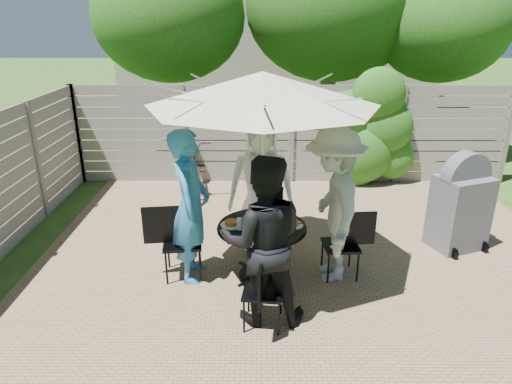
{
  "coord_description": "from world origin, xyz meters",
  "views": [
    {
      "loc": [
        -0.62,
        -5.28,
        3.01
      ],
      "look_at": [
        -0.64,
        -0.21,
        1.03
      ],
      "focal_mm": 32.0,
      "sensor_mm": 36.0,
      "label": 1
    }
  ],
  "objects_px": {
    "bbq_grill": "(460,206)",
    "chair_right": "(341,257)",
    "chair_front": "(263,305)",
    "glass_left": "(240,224)",
    "plate_right": "(292,224)",
    "bicycle": "(193,162)",
    "glass_back": "(253,211)",
    "umbrella": "(263,89)",
    "person_front": "(263,242)",
    "person_left": "(191,207)",
    "plate_left": "(231,224)",
    "coffee_cup": "(270,213)",
    "chair_left": "(182,256)",
    "glass_right": "(283,216)",
    "chair_back": "(261,224)",
    "syrup_jug": "(257,218)",
    "patio_table": "(262,241)",
    "glass_front": "(272,230)",
    "person_back": "(261,184)",
    "plate_front": "(262,238)",
    "plate_back": "(261,211)"
  },
  "relations": [
    {
      "from": "chair_left",
      "to": "glass_back",
      "type": "xyz_separation_m",
      "value": [
        0.86,
        0.27,
        0.47
      ]
    },
    {
      "from": "chair_front",
      "to": "plate_right",
      "type": "xyz_separation_m",
      "value": [
        0.35,
        0.97,
        0.46
      ]
    },
    {
      "from": "chair_front",
      "to": "glass_front",
      "type": "xyz_separation_m",
      "value": [
        0.1,
        0.71,
        0.5
      ]
    },
    {
      "from": "umbrella",
      "to": "chair_left",
      "type": "height_order",
      "value": "umbrella"
    },
    {
      "from": "chair_right",
      "to": "syrup_jug",
      "type": "xyz_separation_m",
      "value": [
        -1.02,
        0.04,
        0.51
      ]
    },
    {
      "from": "chair_front",
      "to": "plate_left",
      "type": "height_order",
      "value": "chair_front"
    },
    {
      "from": "chair_left",
      "to": "plate_right",
      "type": "relative_size",
      "value": 3.61
    },
    {
      "from": "chair_front",
      "to": "bicycle",
      "type": "xyz_separation_m",
      "value": [
        -1.23,
        3.97,
        0.27
      ]
    },
    {
      "from": "person_front",
      "to": "glass_back",
      "type": "xyz_separation_m",
      "value": [
        -0.11,
        1.09,
        -0.15
      ]
    },
    {
      "from": "coffee_cup",
      "to": "bicycle",
      "type": "relative_size",
      "value": 0.06
    },
    {
      "from": "glass_front",
      "to": "bbq_grill",
      "type": "bearing_deg",
      "value": 21.64
    },
    {
      "from": "glass_right",
      "to": "chair_back",
      "type": "bearing_deg",
      "value": 107.39
    },
    {
      "from": "glass_left",
      "to": "coffee_cup",
      "type": "relative_size",
      "value": 1.17
    },
    {
      "from": "bbq_grill",
      "to": "glass_right",
      "type": "bearing_deg",
      "value": 174.25
    },
    {
      "from": "chair_right",
      "to": "glass_right",
      "type": "bearing_deg",
      "value": -12.31
    },
    {
      "from": "glass_left",
      "to": "bicycle",
      "type": "relative_size",
      "value": 0.07
    },
    {
      "from": "chair_right",
      "to": "person_left",
      "type": "bearing_deg",
      "value": -3.89
    },
    {
      "from": "person_front",
      "to": "coffee_cup",
      "type": "xyz_separation_m",
      "value": [
        0.09,
        1.05,
        -0.16
      ]
    },
    {
      "from": "chair_back",
      "to": "person_back",
      "type": "relative_size",
      "value": 0.46
    },
    {
      "from": "umbrella",
      "to": "person_left",
      "type": "height_order",
      "value": "umbrella"
    },
    {
      "from": "person_front",
      "to": "coffee_cup",
      "type": "distance_m",
      "value": 1.07
    },
    {
      "from": "coffee_cup",
      "to": "plate_left",
      "type": "bearing_deg",
      "value": -153.98
    },
    {
      "from": "bbq_grill",
      "to": "chair_right",
      "type": "bearing_deg",
      "value": -177.14
    },
    {
      "from": "glass_right",
      "to": "bbq_grill",
      "type": "bearing_deg",
      "value": 15.11
    },
    {
      "from": "bbq_grill",
      "to": "patio_table",
      "type": "bearing_deg",
      "value": 174.99
    },
    {
      "from": "person_back",
      "to": "plate_right",
      "type": "xyz_separation_m",
      "value": [
        0.37,
        -0.83,
        -0.2
      ]
    },
    {
      "from": "glass_right",
      "to": "bicycle",
      "type": "xyz_separation_m",
      "value": [
        -1.48,
        2.9,
        -0.24
      ]
    },
    {
      "from": "person_front",
      "to": "glass_back",
      "type": "bearing_deg",
      "value": -84.5
    },
    {
      "from": "person_left",
      "to": "plate_back",
      "type": "height_order",
      "value": "person_left"
    },
    {
      "from": "chair_back",
      "to": "glass_right",
      "type": "xyz_separation_m",
      "value": [
        0.27,
        -0.86,
        0.5
      ]
    },
    {
      "from": "plate_left",
      "to": "glass_right",
      "type": "height_order",
      "value": "glass_right"
    },
    {
      "from": "glass_right",
      "to": "coffee_cup",
      "type": "relative_size",
      "value": 1.17
    },
    {
      "from": "syrup_jug",
      "to": "bicycle",
      "type": "height_order",
      "value": "bicycle"
    },
    {
      "from": "bicycle",
      "to": "glass_back",
      "type": "bearing_deg",
      "value": -73.71
    },
    {
      "from": "glass_back",
      "to": "glass_right",
      "type": "xyz_separation_m",
      "value": [
        0.37,
        -0.15,
        0.0
      ]
    },
    {
      "from": "patio_table",
      "to": "chair_front",
      "type": "height_order",
      "value": "chair_front"
    },
    {
      "from": "person_back",
      "to": "bbq_grill",
      "type": "distance_m",
      "value": 2.69
    },
    {
      "from": "person_left",
      "to": "plate_left",
      "type": "distance_m",
      "value": 0.52
    },
    {
      "from": "glass_back",
      "to": "person_front",
      "type": "bearing_deg",
      "value": -84.04
    },
    {
      "from": "plate_right",
      "to": "patio_table",
      "type": "bearing_deg",
      "value": -179.54
    },
    {
      "from": "glass_right",
      "to": "syrup_jug",
      "type": "xyz_separation_m",
      "value": [
        -0.32,
        -0.06,
        0.01
      ]
    },
    {
      "from": "chair_front",
      "to": "glass_left",
      "type": "bearing_deg",
      "value": 23.62
    },
    {
      "from": "chair_left",
      "to": "plate_left",
      "type": "bearing_deg",
      "value": -6.38
    },
    {
      "from": "plate_right",
      "to": "person_back",
      "type": "bearing_deg",
      "value": 113.91
    },
    {
      "from": "plate_right",
      "to": "umbrella",
      "type": "bearing_deg",
      "value": -179.54
    },
    {
      "from": "plate_front",
      "to": "glass_back",
      "type": "xyz_separation_m",
      "value": [
        -0.11,
        0.62,
        0.05
      ]
    },
    {
      "from": "chair_back",
      "to": "chair_right",
      "type": "height_order",
      "value": "chair_right"
    },
    {
      "from": "glass_back",
      "to": "chair_left",
      "type": "bearing_deg",
      "value": -162.65
    },
    {
      "from": "umbrella",
      "to": "glass_back",
      "type": "xyz_separation_m",
      "value": [
        -0.11,
        0.26,
        -1.53
      ]
    },
    {
      "from": "bicycle",
      "to": "umbrella",
      "type": "bearing_deg",
      "value": -73.68
    }
  ]
}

